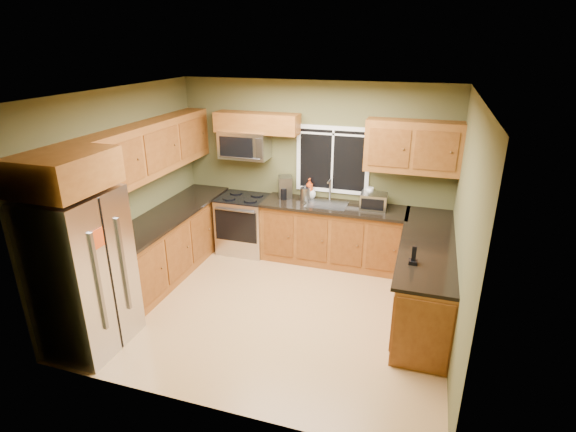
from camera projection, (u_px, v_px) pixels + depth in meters
The scene contains 28 objects.
floor at pixel (276, 307), 5.82m from camera, with size 4.20×4.20×0.00m, color #B1814D.
ceiling at pixel (274, 93), 4.83m from camera, with size 4.20×4.20×0.00m, color white.
back_wall at pixel (313, 171), 6.92m from camera, with size 4.20×4.20×0.00m, color #4F4D2A.
front_wall at pixel (204, 283), 3.73m from camera, with size 4.20×4.20×0.00m, color #4F4D2A.
left_wall at pixel (125, 193), 5.92m from camera, with size 3.60×3.60×0.00m, color #4F4D2A.
right_wall at pixel (463, 231), 4.74m from camera, with size 3.60×3.60×0.00m, color #4F4D2A.
window at pixel (333, 160), 6.75m from camera, with size 1.12×0.03×1.02m.
base_cabinets_left at pixel (171, 243), 6.58m from camera, with size 0.60×2.65×0.90m, color brown.
countertop_left at pixel (169, 214), 6.40m from camera, with size 0.65×2.65×0.04m, color black.
base_cabinets_back at pixel (333, 235), 6.87m from camera, with size 2.17×0.60×0.90m, color brown.
countertop_back at pixel (334, 207), 6.68m from camera, with size 2.17×0.65×0.04m, color black.
base_cabinets_peninsula at pixel (425, 278), 5.63m from camera, with size 0.60×2.52×0.90m.
countertop_peninsula at pixel (428, 243), 5.47m from camera, with size 0.65×2.50×0.04m, color black.
upper_cabinets_left at pixel (152, 148), 6.10m from camera, with size 0.33×2.65×0.72m, color brown.
upper_cabinets_back_left at pixel (257, 123), 6.75m from camera, with size 1.30×0.33×0.30m, color brown.
upper_cabinets_back_right at pixel (413, 147), 6.18m from camera, with size 1.30×0.33×0.72m, color brown.
upper_cabinet_over_fridge at pixel (64, 171), 4.41m from camera, with size 0.72×0.90×0.38m, color brown.
refrigerator at pixel (83, 273), 4.83m from camera, with size 0.74×0.90×1.80m.
range at pixel (244, 224), 7.25m from camera, with size 0.76×0.69×0.94m.
microwave at pixel (245, 145), 6.91m from camera, with size 0.76×0.41×0.42m.
sink at pixel (327, 204), 6.71m from camera, with size 0.60×0.42×0.36m.
toaster_oven at pixel (374, 201), 6.49m from camera, with size 0.39×0.30×0.23m.
coffee_maker at pixel (285, 188), 6.95m from camera, with size 0.28×0.32×0.33m.
kettle at pixel (305, 194), 6.79m from camera, with size 0.15×0.15×0.27m.
paper_towel_roll at pixel (369, 196), 6.67m from camera, with size 0.14×0.14×0.29m.
soap_bottle_a at pixel (310, 188), 6.93m from camera, with size 0.12×0.12×0.31m, color #CD4213.
soap_bottle_c at pixel (311, 192), 6.95m from camera, with size 0.15×0.15×0.19m, color white.
cordless_phone at pixel (413, 259), 4.91m from camera, with size 0.09×0.09×0.21m.
Camera 1 is at (1.65, -4.70, 3.23)m, focal length 28.00 mm.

